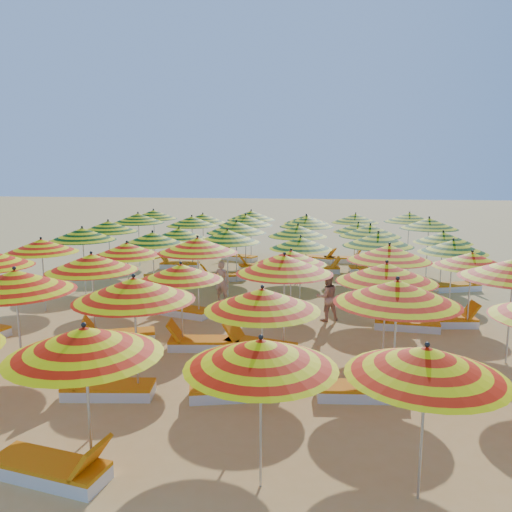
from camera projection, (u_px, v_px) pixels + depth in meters
The scene contains 65 objects.
ground at pixel (254, 309), 15.53m from camera, with size 120.00×120.00×0.00m, color #DFB063.
umbrella_2 at pixel (85, 341), 6.79m from camera, with size 2.36×2.36×2.25m.
umbrella_3 at pixel (261, 354), 6.53m from camera, with size 2.09×2.09×2.17m.
umbrella_4 at pixel (426, 362), 6.28m from camera, with size 2.45×2.45×2.17m.
umbrella_7 at pixel (15, 281), 9.76m from camera, with size 2.90×2.90×2.43m.
umbrella_8 at pixel (134, 289), 9.23m from camera, with size 2.69×2.69×2.40m.
umbrella_9 at pixel (262, 299), 9.02m from camera, with size 2.32×2.32×2.25m.
umbrella_10 at pixel (397, 292), 8.95m from camera, with size 2.48×2.48×2.41m.
umbrella_13 at pixel (92, 263), 12.12m from camera, with size 2.40×2.40×2.34m.
umbrella_14 at pixel (181, 272), 11.90m from camera, with size 2.52×2.52×2.14m.
umbrella_15 at pixel (284, 264), 11.57m from camera, with size 2.59×2.59×2.41m.
umbrella_16 at pixel (386, 273), 10.93m from camera, with size 2.60×2.60×2.35m.
umbrella_18 at pixel (41, 246), 15.05m from camera, with size 2.82×2.82×2.30m.
umbrella_19 at pixel (127, 250), 14.65m from camera, with size 2.69×2.69×2.24m.
umbrella_20 at pixel (198, 245), 14.28m from camera, with size 2.46×2.46×2.45m.
umbrella_21 at pixel (291, 257), 13.98m from camera, with size 2.28×2.28×2.12m.
umbrella_22 at pixel (389, 253), 13.31m from camera, with size 2.29×2.29×2.38m.
umbrella_23 at pixel (472, 260), 13.28m from camera, with size 2.33×2.33×2.19m.
umbrella_24 at pixel (82, 234), 17.08m from camera, with size 2.48×2.48×2.40m.
umbrella_25 at pixel (153, 238), 16.78m from camera, with size 2.83×2.83×2.29m.
umbrella_26 at pixel (227, 236), 16.74m from camera, with size 2.47×2.47×2.37m.
umbrella_27 at pixel (301, 243), 16.30m from camera, with size 2.34×2.34×2.19m.
umbrella_28 at pixel (378, 239), 15.83m from camera, with size 2.79×2.79×2.39m.
umbrella_29 at pixel (453, 246), 15.34m from camera, with size 2.12×2.12×2.22m.
umbrella_30 at pixel (108, 226), 19.38m from camera, with size 2.43×2.43×2.40m.
umbrella_31 at pixel (179, 233), 19.18m from camera, with size 2.41×2.41×2.14m.
umbrella_32 at pixel (236, 227), 18.93m from camera, with size 2.62×2.62×2.42m.
umbrella_33 at pixel (298, 231), 18.38m from camera, with size 2.93×2.93×2.34m.
umbrella_34 at pixel (370, 231), 18.12m from camera, with size 2.57×2.57×2.39m.
umbrella_35 at pixel (443, 237), 17.74m from camera, with size 2.57×2.57×2.17m.
umbrella_36 at pixel (138, 218), 22.20m from camera, with size 2.99×2.99×2.45m.
umbrella_37 at pixel (192, 221), 21.71m from camera, with size 2.55×2.55×2.36m.
umbrella_38 at pixel (246, 220), 21.12m from camera, with size 2.53×2.53×2.47m.
umbrella_39 at pixel (307, 222), 20.85m from camera, with size 2.85×2.85×2.43m.
umbrella_40 at pixel (358, 228), 20.66m from camera, with size 2.27×2.27×2.18m.
umbrella_41 at pixel (429, 223), 20.04m from camera, with size 2.98×2.98×2.45m.
umbrella_42 at pixel (154, 215), 24.16m from camera, with size 2.62×2.62×2.44m.
umbrella_43 at pixel (203, 218), 23.84m from camera, with size 2.75×2.75×2.28m.
umbrella_44 at pixel (251, 215), 23.61m from camera, with size 2.97×2.97×2.45m.
umbrella_45 at pixel (306, 219), 23.49m from camera, with size 2.24×2.24×2.25m.
umbrella_46 at pixel (355, 218), 23.10m from camera, with size 2.69×2.69×2.35m.
umbrella_47 at pixel (409, 217), 22.74m from camera, with size 2.71×2.71×2.43m.
lounger_1 at pixel (53, 469), 7.00m from camera, with size 1.81×0.89×0.69m.
lounger_3 at pixel (106, 389), 9.54m from camera, with size 1.79×0.80×0.69m.
lounger_4 at pixel (237, 389), 9.52m from camera, with size 1.82×0.99×0.69m.
lounger_5 at pixel (364, 390), 9.48m from camera, with size 1.78×0.74×0.69m.
lounger_7 at pixel (118, 336), 12.57m from camera, with size 1.82×1.18×0.69m.
lounger_8 at pixel (202, 343), 12.08m from camera, with size 1.79×0.81×0.69m.
lounger_9 at pixel (258, 346), 11.89m from camera, with size 1.82×1.02×0.69m.
lounger_10 at pixel (181, 310), 14.88m from camera, with size 1.83×1.07×0.69m.
lounger_11 at pixel (405, 324), 13.58m from camera, with size 1.77×0.71×0.69m.
lounger_12 at pixel (446, 321), 13.83m from camera, with size 1.80×0.81×0.69m.
lounger_13 at pixel (167, 277), 19.47m from camera, with size 1.82×1.18×0.69m.
lounger_14 at pixel (222, 277), 19.47m from camera, with size 1.82×1.25×0.69m.
lounger_15 at pixel (382, 283), 18.42m from camera, with size 1.82×1.22×0.69m.
lounger_16 at pixel (457, 286), 17.93m from camera, with size 1.83×1.12×0.69m.
lounger_17 at pixel (179, 265), 22.00m from camera, with size 1.77×0.69×0.69m.
lounger_18 at pixel (258, 267), 21.57m from camera, with size 1.83×1.16×0.69m.
lounger_19 at pixel (320, 269), 21.00m from camera, with size 1.79×0.78×0.69m.
lounger_20 at pixel (371, 269), 21.06m from camera, with size 1.79×0.78×0.69m.
lounger_21 at pixel (238, 257), 23.89m from camera, with size 1.82×1.18×0.69m.
lounger_22 at pixel (318, 258), 23.57m from camera, with size 1.83×1.16×0.69m.
lounger_23 at pixel (343, 259), 23.36m from camera, with size 1.75×0.62×0.69m.
beachgoer_b at pixel (327, 297), 14.29m from camera, with size 0.67×0.52×1.38m, color tan.
beachgoer_a at pixel (222, 281), 16.32m from camera, with size 0.50×0.33×1.36m, color tan.
Camera 1 is at (2.17, -14.86, 4.29)m, focal length 35.00 mm.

